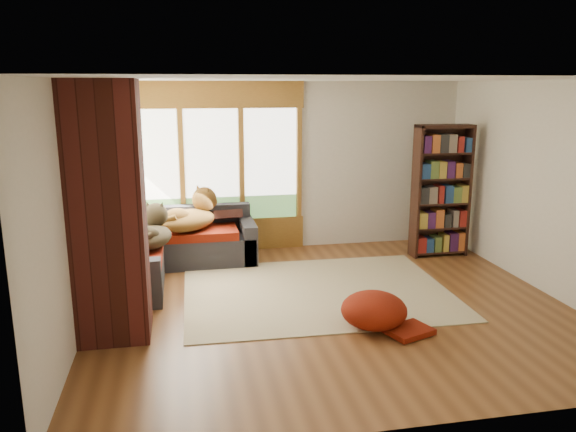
{
  "coord_description": "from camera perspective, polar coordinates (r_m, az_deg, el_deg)",
  "views": [
    {
      "loc": [
        -1.68,
        -6.03,
        2.54
      ],
      "look_at": [
        -0.39,
        0.63,
        0.95
      ],
      "focal_mm": 35.0,
      "sensor_mm": 36.0,
      "label": 1
    }
  ],
  "objects": [
    {
      "name": "floor",
      "position": [
        6.76,
        4.29,
        -8.93
      ],
      "size": [
        5.5,
        5.5,
        0.0
      ],
      "primitive_type": "plane",
      "color": "brown",
      "rests_on": "ground"
    },
    {
      "name": "ceiling",
      "position": [
        6.26,
        4.7,
        13.69
      ],
      "size": [
        5.5,
        5.5,
        0.0
      ],
      "primitive_type": "plane",
      "color": "white"
    },
    {
      "name": "wall_back",
      "position": [
        8.78,
        0.13,
        5.06
      ],
      "size": [
        5.5,
        0.04,
        2.6
      ],
      "primitive_type": "cube",
      "color": "silver",
      "rests_on": "ground"
    },
    {
      "name": "wall_front",
      "position": [
        4.1,
        13.83,
        -4.78
      ],
      "size": [
        5.5,
        0.04,
        2.6
      ],
      "primitive_type": "cube",
      "color": "silver",
      "rests_on": "ground"
    },
    {
      "name": "wall_left",
      "position": [
        6.25,
        -20.62,
        0.89
      ],
      "size": [
        0.04,
        5.0,
        2.6
      ],
      "primitive_type": "cube",
      "color": "silver",
      "rests_on": "ground"
    },
    {
      "name": "wall_right",
      "position": [
        7.59,
        24.95,
        2.54
      ],
      "size": [
        0.04,
        5.0,
        2.6
      ],
      "primitive_type": "cube",
      "color": "silver",
      "rests_on": "ground"
    },
    {
      "name": "windows_back",
      "position": [
        8.6,
        -7.73,
        5.11
      ],
      "size": [
        2.82,
        0.1,
        1.9
      ],
      "color": "olive",
      "rests_on": "wall_back"
    },
    {
      "name": "windows_left",
      "position": [
        7.4,
        -18.95,
        3.22
      ],
      "size": [
        0.1,
        2.62,
        1.9
      ],
      "color": "olive",
      "rests_on": "wall_left"
    },
    {
      "name": "roller_blind",
      "position": [
        8.16,
        -18.19,
        6.98
      ],
      "size": [
        0.03,
        0.72,
        0.9
      ],
      "primitive_type": "cube",
      "color": "#638855",
      "rests_on": "wall_left"
    },
    {
      "name": "brick_chimney",
      "position": [
        5.86,
        -17.79,
        0.33
      ],
      "size": [
        0.7,
        0.7,
        2.6
      ],
      "primitive_type": "cube",
      "color": "#471914",
      "rests_on": "ground"
    },
    {
      "name": "sectional_sofa",
      "position": [
        8.05,
        -12.53,
        -3.27
      ],
      "size": [
        2.2,
        2.2,
        0.8
      ],
      "rotation": [
        0.0,
        0.0,
        -0.03
      ],
      "color": "#242428",
      "rests_on": "ground"
    },
    {
      "name": "area_rug",
      "position": [
        7.13,
        2.94,
        -7.64
      ],
      "size": [
        3.34,
        2.58,
        0.01
      ],
      "primitive_type": "cube",
      "rotation": [
        0.0,
        0.0,
        -0.02
      ],
      "color": "beige",
      "rests_on": "ground"
    },
    {
      "name": "bookshelf",
      "position": [
        8.69,
        15.3,
        2.43
      ],
      "size": [
        0.85,
        0.28,
        1.98
      ],
      "color": "black",
      "rests_on": "ground"
    },
    {
      "name": "pouf",
      "position": [
        6.14,
        8.73,
        -9.33
      ],
      "size": [
        0.87,
        0.87,
        0.38
      ],
      "primitive_type": "ellipsoid",
      "rotation": [
        0.0,
        0.0,
        -0.27
      ],
      "color": "maroon",
      "rests_on": "area_rug"
    },
    {
      "name": "dog_tan",
      "position": [
        8.06,
        -9.74,
        0.46
      ],
      "size": [
        1.04,
        0.99,
        0.51
      ],
      "rotation": [
        0.0,
        0.0,
        0.69
      ],
      "color": "brown",
      "rests_on": "sectional_sofa"
    },
    {
      "name": "dog_brindle",
      "position": [
        7.34,
        -13.69,
        -1.21
      ],
      "size": [
        0.68,
        0.91,
        0.45
      ],
      "rotation": [
        0.0,
        0.0,
        1.33
      ],
      "color": "black",
      "rests_on": "sectional_sofa"
    },
    {
      "name": "throw_pillows",
      "position": [
        8.08,
        -12.4,
        0.15
      ],
      "size": [
        1.98,
        1.68,
        0.45
      ],
      "color": "#351E1A",
      "rests_on": "sectional_sofa"
    }
  ]
}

